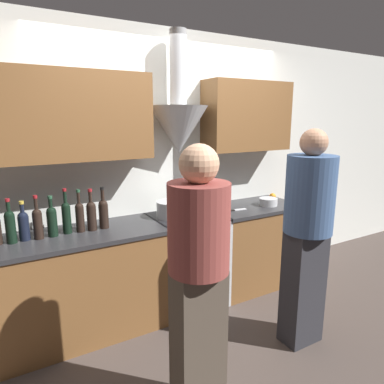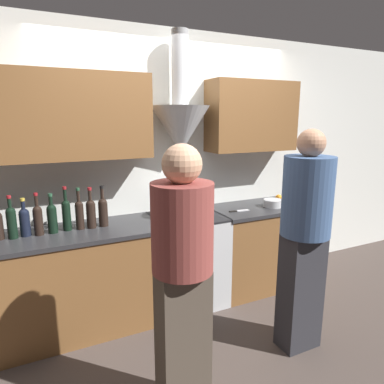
% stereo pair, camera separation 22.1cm
% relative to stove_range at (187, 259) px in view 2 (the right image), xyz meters
% --- Properties ---
extents(ground_plane, '(12.00, 12.00, 0.00)m').
position_rel_stove_range_xyz_m(ground_plane, '(0.00, -0.33, -0.44)').
color(ground_plane, '#423833').
extents(wall_back, '(8.40, 0.55, 2.60)m').
position_rel_stove_range_xyz_m(wall_back, '(-0.08, 0.27, 1.02)').
color(wall_back, silver).
rests_on(wall_back, ground_plane).
extents(counter_left, '(1.42, 0.62, 0.88)m').
position_rel_stove_range_xyz_m(counter_left, '(-1.02, -0.00, -0.00)').
color(counter_left, brown).
rests_on(counter_left, ground_plane).
extents(counter_right, '(0.98, 0.62, 0.88)m').
position_rel_stove_range_xyz_m(counter_right, '(0.80, -0.00, -0.00)').
color(counter_right, brown).
rests_on(counter_right, ground_plane).
extents(stove_range, '(0.64, 0.60, 0.88)m').
position_rel_stove_range_xyz_m(stove_range, '(0.00, 0.00, 0.00)').
color(stove_range, '#B7BABC').
rests_on(stove_range, ground_plane).
extents(wine_bottle_2, '(0.07, 0.07, 0.34)m').
position_rel_stove_range_xyz_m(wine_bottle_2, '(-1.47, 0.02, 0.58)').
color(wine_bottle_2, black).
rests_on(wine_bottle_2, counter_left).
extents(wine_bottle_3, '(0.08, 0.08, 0.30)m').
position_rel_stove_range_xyz_m(wine_bottle_3, '(-1.38, 0.04, 0.56)').
color(wine_bottle_3, black).
rests_on(wine_bottle_3, counter_left).
extents(wine_bottle_4, '(0.07, 0.07, 0.34)m').
position_rel_stove_range_xyz_m(wine_bottle_4, '(-1.28, 0.02, 0.57)').
color(wine_bottle_4, black).
rests_on(wine_bottle_4, counter_left).
extents(wine_bottle_5, '(0.08, 0.08, 0.32)m').
position_rel_stove_range_xyz_m(wine_bottle_5, '(-1.18, 0.03, 0.57)').
color(wine_bottle_5, black).
rests_on(wine_bottle_5, counter_left).
extents(wine_bottle_6, '(0.07, 0.07, 0.37)m').
position_rel_stove_range_xyz_m(wine_bottle_6, '(-1.07, 0.05, 0.58)').
color(wine_bottle_6, black).
rests_on(wine_bottle_6, counter_left).
extents(wine_bottle_7, '(0.07, 0.07, 0.35)m').
position_rel_stove_range_xyz_m(wine_bottle_7, '(-0.97, 0.03, 0.57)').
color(wine_bottle_7, black).
rests_on(wine_bottle_7, counter_left).
extents(wine_bottle_8, '(0.08, 0.08, 0.35)m').
position_rel_stove_range_xyz_m(wine_bottle_8, '(-0.88, 0.02, 0.57)').
color(wine_bottle_8, black).
rests_on(wine_bottle_8, counter_left).
extents(wine_bottle_9, '(0.08, 0.08, 0.35)m').
position_rel_stove_range_xyz_m(wine_bottle_9, '(-0.77, 0.03, 0.58)').
color(wine_bottle_9, black).
rests_on(wine_bottle_9, counter_left).
extents(stock_pot, '(0.27, 0.27, 0.15)m').
position_rel_stove_range_xyz_m(stock_pot, '(-0.14, 0.03, 0.51)').
color(stock_pot, '#B7BABC').
rests_on(stock_pot, stove_range).
extents(mixing_bowl, '(0.21, 0.21, 0.07)m').
position_rel_stove_range_xyz_m(mixing_bowl, '(0.14, 0.06, 0.47)').
color(mixing_bowl, '#B7BABC').
rests_on(mixing_bowl, stove_range).
extents(orange_fruit, '(0.07, 0.07, 0.07)m').
position_rel_stove_range_xyz_m(orange_fruit, '(1.16, 0.09, 0.47)').
color(orange_fruit, orange).
rests_on(orange_fruit, counter_right).
extents(saucepan, '(0.19, 0.19, 0.08)m').
position_rel_stove_range_xyz_m(saucepan, '(0.94, -0.08, 0.48)').
color(saucepan, '#B7BABC').
rests_on(saucepan, counter_right).
extents(chefs_knife, '(0.21, 0.05, 0.01)m').
position_rel_stove_range_xyz_m(chefs_knife, '(0.53, -0.08, 0.44)').
color(chefs_knife, silver).
rests_on(chefs_knife, counter_right).
extents(person_foreground_left, '(0.35, 0.35, 1.66)m').
position_rel_stove_range_xyz_m(person_foreground_left, '(-0.58, -1.19, 0.47)').
color(person_foreground_left, '#473D33').
rests_on(person_foreground_left, ground_plane).
extents(person_foreground_right, '(0.37, 0.37, 1.72)m').
position_rel_stove_range_xyz_m(person_foreground_right, '(0.51, -0.99, 0.50)').
color(person_foreground_right, '#28282D').
rests_on(person_foreground_right, ground_plane).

